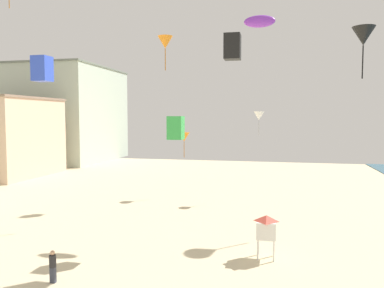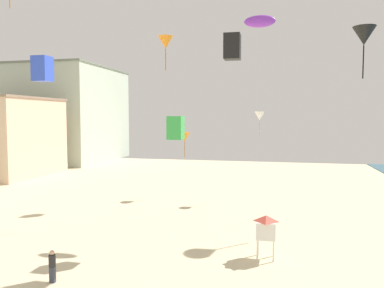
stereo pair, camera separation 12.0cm
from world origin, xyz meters
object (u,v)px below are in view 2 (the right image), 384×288
object	(u,v)px
kite_blue_box	(42,69)
kite_white_delta	(260,116)
lifeguard_stand	(266,227)
kite_flyer	(52,264)
kite_green_box	(176,128)
kite_black_box	(232,47)
kite_purple_parafoil	(260,21)
kite_orange_delta_2	(166,42)
kite_black_delta	(364,36)
kite_orange_delta	(185,137)

from	to	relation	value
kite_blue_box	kite_white_delta	bearing A→B (deg)	50.39
lifeguard_stand	kite_flyer	bearing A→B (deg)	-160.59
kite_blue_box	kite_green_box	bearing A→B (deg)	3.59
kite_green_box	kite_black_box	world-z (taller)	kite_black_box
kite_purple_parafoil	kite_black_box	distance (m)	7.07
kite_black_box	kite_purple_parafoil	bearing A→B (deg)	78.03
kite_orange_delta_2	kite_black_delta	bearing A→B (deg)	3.78
lifeguard_stand	kite_black_box	world-z (taller)	kite_black_box
kite_black_delta	kite_blue_box	xyz separation A→B (m)	(-21.52, -9.37, -3.04)
kite_flyer	kite_purple_parafoil	world-z (taller)	kite_purple_parafoil
kite_orange_delta_2	kite_green_box	size ratio (longest dim) A/B	1.93
lifeguard_stand	kite_green_box	world-z (taller)	kite_green_box
kite_orange_delta_2	kite_white_delta	xyz separation A→B (m)	(7.42, 7.82, -6.09)
kite_purple_parafoil	kite_green_box	xyz separation A→B (m)	(-4.79, -6.83, -7.93)
kite_orange_delta	kite_purple_parafoil	size ratio (longest dim) A/B	1.10
kite_blue_box	kite_white_delta	world-z (taller)	kite_blue_box
kite_blue_box	kite_flyer	bearing A→B (deg)	-54.33
kite_orange_delta_2	kite_black_box	world-z (taller)	kite_orange_delta_2
kite_purple_parafoil	kite_white_delta	world-z (taller)	kite_purple_parafoil
kite_orange_delta_2	kite_white_delta	bearing A→B (deg)	46.49
kite_blue_box	kite_white_delta	distance (m)	21.20
kite_purple_parafoil	kite_green_box	distance (m)	11.51
kite_blue_box	kite_black_box	bearing A→B (deg)	5.14
kite_purple_parafoil	kite_orange_delta_2	xyz separation A→B (m)	(-7.76, 0.95, -1.07)
kite_flyer	lifeguard_stand	xyz separation A→B (m)	(10.25, 5.63, 0.92)
kite_green_box	kite_black_box	distance (m)	6.08
kite_flyer	kite_white_delta	size ratio (longest dim) A/B	0.68
kite_blue_box	kite_black_box	size ratio (longest dim) A/B	1.06
lifeguard_stand	kite_purple_parafoil	world-z (taller)	kite_purple_parafoil
kite_black_delta	kite_blue_box	size ratio (longest dim) A/B	2.41
lifeguard_stand	kite_orange_delta	bearing A→B (deg)	109.33
kite_orange_delta_2	kite_white_delta	distance (m)	12.38
kite_black_delta	kite_green_box	xyz separation A→B (m)	(-12.60, -8.81, -6.88)
lifeguard_stand	kite_orange_delta	distance (m)	18.91
kite_white_delta	kite_green_box	bearing A→B (deg)	-105.94
kite_purple_parafoil	kite_green_box	bearing A→B (deg)	-125.06
kite_orange_delta	kite_green_box	distance (m)	15.56
kite_flyer	kite_orange_delta	size ratio (longest dim) A/B	0.63
kite_black_delta	kite_green_box	bearing A→B (deg)	-145.04
kite_purple_parafoil	kite_white_delta	xyz separation A→B (m)	(-0.34, 8.77, -7.16)
kite_orange_delta	kite_blue_box	size ratio (longest dim) A/B	1.59
kite_orange_delta_2	kite_flyer	bearing A→B (deg)	-96.36
kite_orange_delta_2	kite_blue_box	bearing A→B (deg)	-125.50
kite_purple_parafoil	kite_orange_delta_2	size ratio (longest dim) A/B	0.84
lifeguard_stand	kite_orange_delta_2	world-z (taller)	kite_orange_delta_2
kite_flyer	kite_white_delta	distance (m)	25.10
kite_flyer	kite_black_delta	distance (m)	26.74
kite_purple_parafoil	kite_blue_box	world-z (taller)	kite_purple_parafoil
kite_flyer	kite_blue_box	bearing A→B (deg)	59.25
kite_flyer	kite_green_box	size ratio (longest dim) A/B	1.12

